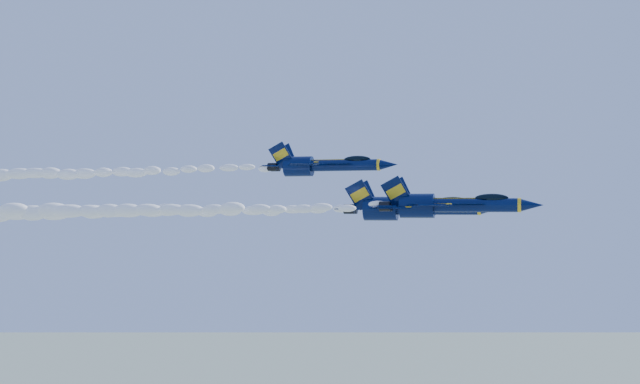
# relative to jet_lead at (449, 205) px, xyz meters

# --- Properties ---
(jet_lead) EXTENTS (15.49, 12.71, 5.76)m
(jet_lead) POSITION_rel_jet_lead_xyz_m (0.00, 0.00, 0.00)
(jet_lead) COLOR #061138
(smoke_trail_jet_lead) EXTENTS (43.79, 1.85, 1.67)m
(smoke_trail_jet_lead) POSITION_rel_jet_lead_xyz_m (-28.51, -0.00, -0.42)
(smoke_trail_jet_lead) COLOR white
(jet_second) EXTENTS (16.15, 13.25, 6.00)m
(jet_second) POSITION_rel_jet_lead_xyz_m (-4.28, 4.28, -0.25)
(jet_second) COLOR #061138
(smoke_trail_jet_second) EXTENTS (43.79, 1.93, 1.74)m
(smoke_trail_jet_second) POSITION_rel_jet_lead_xyz_m (-33.07, 4.28, -0.67)
(smoke_trail_jet_second) COLOR white
(jet_third) EXTENTS (15.49, 12.70, 5.75)m
(jet_third) POSITION_rel_jet_lead_xyz_m (-15.99, 13.25, 4.82)
(jet_third) COLOR #061138
(smoke_trail_jet_third) EXTENTS (43.79, 1.85, 1.66)m
(smoke_trail_jet_third) POSITION_rel_jet_lead_xyz_m (-44.50, 13.25, 4.40)
(smoke_trail_jet_third) COLOR white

